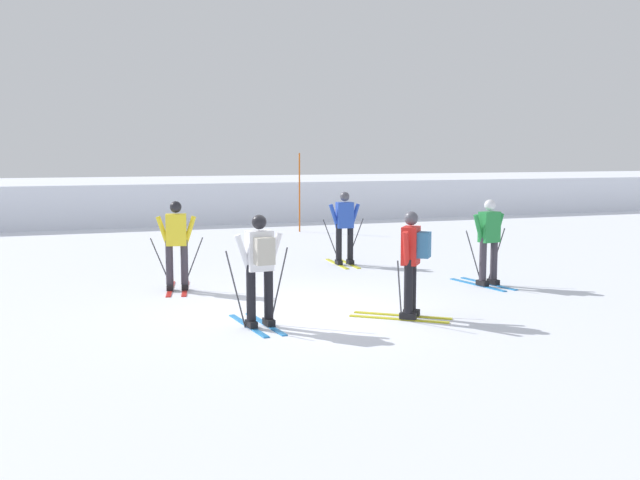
% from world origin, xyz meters
% --- Properties ---
extents(ground_plane, '(120.00, 120.00, 0.00)m').
position_xyz_m(ground_plane, '(0.00, 0.00, 0.00)').
color(ground_plane, silver).
extents(far_snow_ridge, '(80.00, 8.17, 1.49)m').
position_xyz_m(far_snow_ridge, '(0.00, 19.03, 0.75)').
color(far_snow_ridge, silver).
rests_on(far_snow_ridge, ground).
extents(skier_white, '(1.00, 1.63, 1.71)m').
position_xyz_m(skier_white, '(-0.81, -0.72, 0.96)').
color(skier_white, '#237AC6').
rests_on(skier_white, ground).
extents(skier_blue, '(1.00, 1.62, 1.71)m').
position_xyz_m(skier_blue, '(2.67, 4.64, 0.92)').
color(skier_blue, gold).
rests_on(skier_blue, ground).
extents(skier_red, '(1.49, 1.28, 1.71)m').
position_xyz_m(skier_red, '(1.60, -0.93, 0.95)').
color(skier_red, gold).
rests_on(skier_red, ground).
extents(skier_yellow, '(0.99, 1.64, 1.71)m').
position_xyz_m(skier_yellow, '(-1.51, 2.73, 0.92)').
color(skier_yellow, red).
rests_on(skier_yellow, ground).
extents(skier_green, '(0.99, 1.64, 1.71)m').
position_xyz_m(skier_green, '(4.33, 1.16, 0.92)').
color(skier_green, '#237AC6').
rests_on(skier_green, ground).
extents(trail_marker_pole, '(0.05, 0.05, 2.58)m').
position_xyz_m(trail_marker_pole, '(3.94, 11.84, 1.29)').
color(trail_marker_pole, '#C65614').
rests_on(trail_marker_pole, ground).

